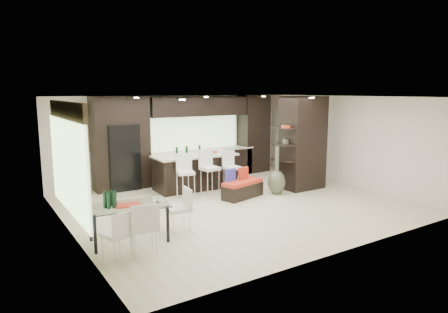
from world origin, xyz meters
TOP-DOWN VIEW (x-y plane):
  - ground at (0.00, 0.00)m, footprint 8.00×8.00m
  - back_wall at (0.00, 3.50)m, footprint 8.00×0.02m
  - left_wall at (-4.00, 0.00)m, footprint 0.02×7.00m
  - right_wall at (4.00, 0.00)m, footprint 0.02×7.00m
  - ceiling at (0.00, 0.00)m, footprint 8.00×7.00m
  - window_left at (-3.96, 0.20)m, footprint 0.04×3.20m
  - window_back at (0.60, 3.46)m, footprint 3.40×0.04m
  - stone_accent at (-3.93, 0.20)m, footprint 0.08×3.00m
  - ceiling_spots at (0.00, 0.25)m, footprint 4.00×3.00m
  - back_cabinetry at (0.50, 3.17)m, footprint 6.80×0.68m
  - refrigerator at (-1.90, 3.12)m, footprint 0.90×0.68m
  - partition_column at (2.60, 0.40)m, footprint 1.20×0.80m
  - kitchen_island at (-0.07, 2.05)m, footprint 2.47×1.14m
  - stool_left at (-0.82, 1.21)m, footprint 0.52×0.52m
  - stool_mid at (-0.07, 1.20)m, footprint 0.49×0.49m
  - stool_right at (0.67, 1.22)m, footprint 0.43×0.43m
  - bench at (0.50, 0.45)m, footprint 1.29×0.75m
  - floor_vase at (1.52, 0.25)m, footprint 0.55×0.55m
  - dining_table at (-3.16, -0.96)m, footprint 1.59×1.03m
  - chair_near at (-3.16, -1.70)m, footprint 0.56×0.56m
  - chair_far at (-3.62, -1.68)m, footprint 0.56×0.56m
  - chair_end at (-2.11, -0.96)m, footprint 0.50×0.50m

SIDE VIEW (x-z plane):
  - ground at x=0.00m, z-range 0.00..0.00m
  - bench at x=0.50m, z-range 0.00..0.47m
  - dining_table at x=-3.16m, z-range 0.00..0.72m
  - chair_far at x=-3.62m, z-range 0.00..0.81m
  - chair_end at x=-2.11m, z-range 0.00..0.82m
  - chair_near at x=-3.16m, z-range 0.00..0.88m
  - stool_right at x=0.67m, z-range 0.00..0.93m
  - stool_left at x=-0.82m, z-range 0.00..0.97m
  - kitchen_island at x=-0.07m, z-range 0.00..1.01m
  - stool_mid at x=-0.07m, z-range 0.00..1.02m
  - floor_vase at x=1.52m, z-range 0.00..1.34m
  - refrigerator at x=-1.90m, z-range 0.00..1.90m
  - back_wall at x=0.00m, z-range 0.00..2.70m
  - left_wall at x=-4.00m, z-range 0.00..2.70m
  - right_wall at x=4.00m, z-range 0.00..2.70m
  - window_left at x=-3.96m, z-range 0.40..2.30m
  - back_cabinetry at x=0.50m, z-range 0.00..2.70m
  - partition_column at x=2.60m, z-range 0.00..2.70m
  - window_back at x=0.60m, z-range 0.95..2.15m
  - stone_accent at x=-3.93m, z-range 1.85..2.65m
  - ceiling_spots at x=0.00m, z-range 2.67..2.69m
  - ceiling at x=0.00m, z-range 2.69..2.71m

